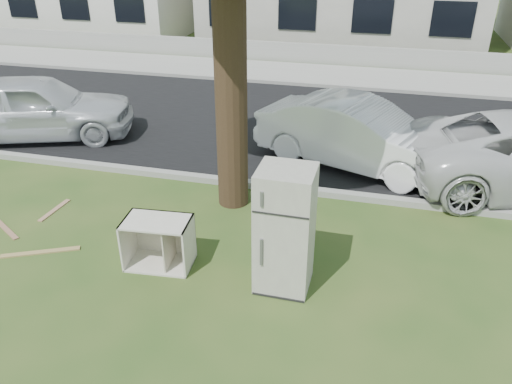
% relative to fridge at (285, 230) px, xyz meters
% --- Properties ---
extents(ground, '(120.00, 120.00, 0.00)m').
position_rel_fridge_xyz_m(ground, '(-0.96, 0.30, -0.89)').
color(ground, '#2B4A1A').
extents(road, '(120.00, 7.00, 0.01)m').
position_rel_fridge_xyz_m(road, '(-0.96, 6.30, -0.89)').
color(road, black).
rests_on(road, ground).
extents(kerb_near, '(120.00, 0.18, 0.12)m').
position_rel_fridge_xyz_m(kerb_near, '(-0.96, 2.75, -0.89)').
color(kerb_near, gray).
rests_on(kerb_near, ground).
extents(kerb_far, '(120.00, 0.18, 0.12)m').
position_rel_fridge_xyz_m(kerb_far, '(-0.96, 9.85, -0.89)').
color(kerb_far, gray).
rests_on(kerb_far, ground).
extents(sidewalk, '(120.00, 2.80, 0.01)m').
position_rel_fridge_xyz_m(sidewalk, '(-0.96, 11.30, -0.89)').
color(sidewalk, gray).
rests_on(sidewalk, ground).
extents(low_wall, '(120.00, 0.15, 0.70)m').
position_rel_fridge_xyz_m(low_wall, '(-0.96, 12.90, -0.54)').
color(low_wall, gray).
rests_on(low_wall, ground).
extents(fridge, '(0.74, 0.69, 1.78)m').
position_rel_fridge_xyz_m(fridge, '(0.00, 0.00, 0.00)').
color(fridge, white).
rests_on(fridge, ground).
extents(cabinet, '(1.01, 0.68, 0.75)m').
position_rel_fridge_xyz_m(cabinet, '(-1.87, 0.00, -0.52)').
color(cabinet, beige).
rests_on(cabinet, ground).
extents(plank_a, '(1.10, 0.60, 0.02)m').
position_rel_fridge_xyz_m(plank_a, '(-3.78, -0.20, -0.88)').
color(plank_a, '#9C844B').
rests_on(plank_a, ground).
extents(plank_b, '(0.77, 0.51, 0.02)m').
position_rel_fridge_xyz_m(plank_b, '(-4.76, 0.24, -0.88)').
color(plank_b, '#94674D').
rests_on(plank_b, ground).
extents(plank_c, '(0.14, 0.80, 0.02)m').
position_rel_fridge_xyz_m(plank_c, '(-4.34, 0.99, -0.88)').
color(plank_c, '#A2785A').
rests_on(plank_c, ground).
extents(car_center, '(4.46, 2.82, 1.39)m').
position_rel_fridge_xyz_m(car_center, '(0.67, 4.25, -0.20)').
color(car_center, white).
rests_on(car_center, ground).
extents(car_left, '(4.71, 3.12, 1.49)m').
position_rel_fridge_xyz_m(car_left, '(-6.71, 4.03, -0.15)').
color(car_left, silver).
rests_on(car_left, ground).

